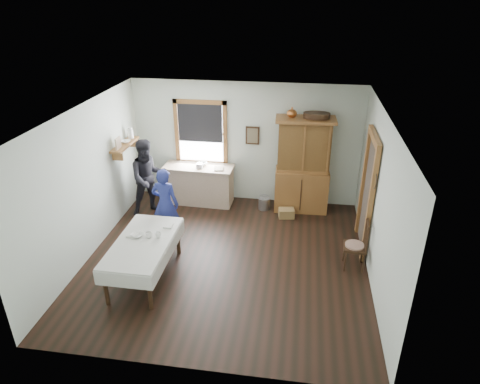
% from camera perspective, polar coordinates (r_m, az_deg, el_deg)
% --- Properties ---
extents(room, '(5.01, 5.01, 2.70)m').
position_cam_1_polar(room, '(7.20, -1.94, -0.08)').
color(room, black).
rests_on(room, ground).
extents(window, '(1.18, 0.07, 1.48)m').
position_cam_1_polar(window, '(9.54, -5.27, 8.24)').
color(window, white).
rests_on(window, room).
extents(doorway, '(0.09, 1.14, 2.22)m').
position_cam_1_polar(doorway, '(8.04, 16.70, 0.21)').
color(doorway, '#433930').
rests_on(doorway, room).
extents(wall_shelf, '(0.24, 1.00, 0.44)m').
position_cam_1_polar(wall_shelf, '(9.15, -15.04, 6.35)').
color(wall_shelf, '#99652F').
rests_on(wall_shelf, room).
extents(framed_picture, '(0.30, 0.04, 0.40)m').
position_cam_1_polar(framed_picture, '(9.36, 1.67, 7.53)').
color(framed_picture, '#382013').
rests_on(framed_picture, room).
extents(rug_beater, '(0.01, 0.27, 0.27)m').
position_cam_1_polar(rug_beater, '(7.32, 17.69, 2.29)').
color(rug_beater, black).
rests_on(rug_beater, room).
extents(work_counter, '(1.56, 0.64, 0.88)m').
position_cam_1_polar(work_counter, '(9.68, -5.47, 1.01)').
color(work_counter, tan).
rests_on(work_counter, room).
extents(china_hutch, '(1.24, 0.63, 2.08)m').
position_cam_1_polar(china_hutch, '(9.19, 8.36, 3.51)').
color(china_hutch, '#99652F').
rests_on(china_hutch, room).
extents(dining_table, '(0.94, 1.77, 0.71)m').
position_cam_1_polar(dining_table, '(7.44, -12.58, -8.71)').
color(dining_table, silver).
rests_on(dining_table, room).
extents(spindle_chair, '(0.45, 0.45, 0.91)m').
position_cam_1_polar(spindle_chair, '(7.70, 15.12, -6.81)').
color(spindle_chair, '#382013').
rests_on(spindle_chair, room).
extents(pail, '(0.32, 0.32, 0.26)m').
position_cam_1_polar(pail, '(9.49, 3.22, -1.53)').
color(pail, gray).
rests_on(pail, room).
extents(wicker_basket, '(0.36, 0.28, 0.19)m').
position_cam_1_polar(wicker_basket, '(9.21, 6.21, -2.81)').
color(wicker_basket, olive).
rests_on(wicker_basket, room).
extents(woman_blue, '(0.52, 0.36, 1.35)m').
position_cam_1_polar(woman_blue, '(8.32, -9.90, -1.90)').
color(woman_blue, navy).
rests_on(woman_blue, room).
extents(figure_dark, '(0.95, 0.91, 1.55)m').
position_cam_1_polar(figure_dark, '(9.25, -12.07, 1.55)').
color(figure_dark, black).
rests_on(figure_dark, room).
extents(table_cup_a, '(0.15, 0.15, 0.09)m').
position_cam_1_polar(table_cup_a, '(7.31, -12.02, -5.62)').
color(table_cup_a, white).
rests_on(table_cup_a, dining_table).
extents(table_cup_b, '(0.12, 0.12, 0.10)m').
position_cam_1_polar(table_cup_b, '(7.27, -10.88, -5.65)').
color(table_cup_b, white).
rests_on(table_cup_b, dining_table).
extents(table_bowl, '(0.30, 0.30, 0.06)m').
position_cam_1_polar(table_bowl, '(7.39, -13.52, -5.58)').
color(table_bowl, white).
rests_on(table_bowl, dining_table).
extents(counter_book, '(0.20, 0.25, 0.02)m').
position_cam_1_polar(counter_book, '(9.33, -3.44, 3.13)').
color(counter_book, brown).
rests_on(counter_book, work_counter).
extents(counter_bowl, '(0.22, 0.22, 0.07)m').
position_cam_1_polar(counter_bowl, '(9.55, -5.03, 3.77)').
color(counter_bowl, white).
rests_on(counter_bowl, work_counter).
extents(shelf_bowl, '(0.22, 0.22, 0.05)m').
position_cam_1_polar(shelf_bowl, '(9.15, -15.03, 6.51)').
color(shelf_bowl, white).
rests_on(shelf_bowl, wall_shelf).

